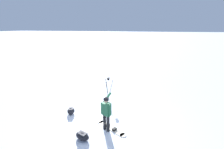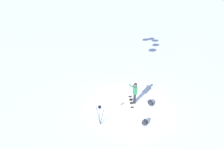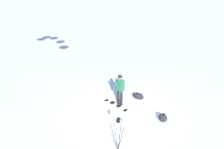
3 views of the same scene
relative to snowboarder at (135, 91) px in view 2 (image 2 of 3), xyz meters
name	(u,v)px [view 2 (image 2 of 3)]	position (x,y,z in m)	size (l,w,h in m)	color
ground_plane	(130,107)	(0.29, -0.58, -1.00)	(300.00, 300.00, 0.00)	white
snowboarder	(135,91)	(0.00, 0.00, 0.00)	(0.48, 0.75, 1.67)	black
snowboard	(131,102)	(-0.16, -0.17, -0.98)	(1.59, 1.00, 0.10)	beige
gear_bag_large	(145,122)	(2.26, -0.83, -0.82)	(0.52, 0.56, 0.34)	black
camera_tripod	(100,112)	(0.85, -3.25, 0.01)	(0.56, 0.49, 1.42)	#262628
gear_bag_small	(150,103)	(0.80, 0.85, -0.84)	(0.73, 0.55, 0.31)	black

